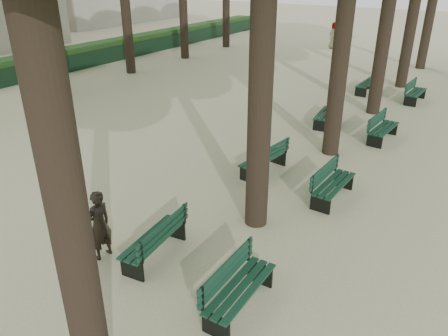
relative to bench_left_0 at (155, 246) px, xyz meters
The scene contains 13 objects.
ground 0.82m from the bench_left_0, 118.09° to the right, with size 120.00×120.00×0.00m, color beige.
bench_left_0 is the anchor object (origin of this frame).
bench_left_1 4.83m from the bench_left_0, 90.00° to the left, with size 0.78×1.86×0.92m.
bench_left_2 9.83m from the bench_left_0, 90.00° to the left, with size 0.79×1.86×0.92m.
bench_left_3 15.18m from the bench_left_0, 90.00° to the left, with size 0.61×1.81×0.92m.
bench_right_0 2.29m from the bench_left_0, ahead, with size 0.60×1.81×0.92m.
bench_right_1 4.92m from the bench_left_0, 62.59° to the left, with size 0.64×1.82×0.92m.
bench_right_2 9.61m from the bench_left_0, 76.35° to the left, with size 0.70×1.84×0.92m.
bench_right_3 15.01m from the bench_left_0, 81.31° to the left, with size 0.66×1.83×0.92m.
man_with_map 1.21m from the bench_left_0, 148.09° to the right, with size 0.61×0.64×1.54m.
pedestrian_d 26.35m from the bench_left_0, 101.88° to the left, with size 0.90×0.37×1.85m, color #262628.
fence 18.51m from the bench_left_0, 146.13° to the left, with size 0.08×42.00×0.90m, color black.
hedge 19.09m from the bench_left_0, 147.30° to the left, with size 1.20×42.00×1.20m, color #193B14.
Camera 1 is at (5.63, -4.87, 5.59)m, focal length 35.00 mm.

